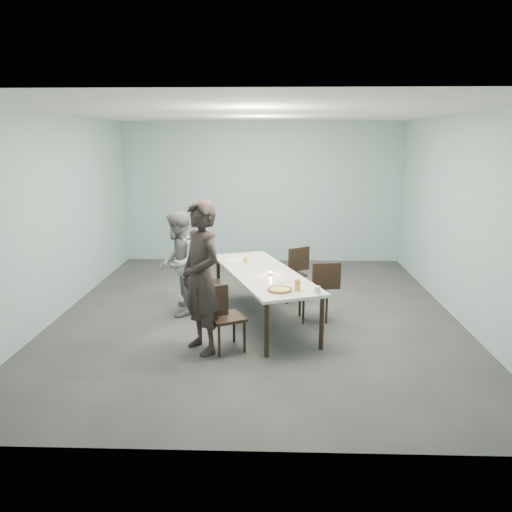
{
  "coord_description": "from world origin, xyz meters",
  "views": [
    {
      "loc": [
        0.23,
        -7.31,
        2.63
      ],
      "look_at": [
        0.0,
        -0.36,
        1.0
      ],
      "focal_mm": 35.0,
      "sensor_mm": 36.0,
      "label": 1
    }
  ],
  "objects_px": {
    "diner_near": "(201,278)",
    "amber_tumbler": "(245,261)",
    "beer_glass": "(297,285)",
    "tealight": "(271,274)",
    "pizza": "(280,290)",
    "chair_far_left": "(202,280)",
    "chair_far_right": "(294,270)",
    "table": "(263,276)",
    "side_plate": "(284,281)",
    "water_tumbler": "(317,290)",
    "chair_near_left": "(221,313)",
    "diner_far": "(178,264)",
    "chair_near_right": "(319,287)"
  },
  "relations": [
    {
      "from": "chair_far_left",
      "to": "beer_glass",
      "type": "xyz_separation_m",
      "value": [
        1.41,
        -1.35,
        0.32
      ]
    },
    {
      "from": "table",
      "to": "amber_tumbler",
      "type": "bearing_deg",
      "value": 118.98
    },
    {
      "from": "pizza",
      "to": "chair_far_left",
      "type": "bearing_deg",
      "value": 130.89
    },
    {
      "from": "chair_far_right",
      "to": "water_tumbler",
      "type": "height_order",
      "value": "chair_far_right"
    },
    {
      "from": "diner_near",
      "to": "amber_tumbler",
      "type": "relative_size",
      "value": 24.0
    },
    {
      "from": "beer_glass",
      "to": "water_tumbler",
      "type": "height_order",
      "value": "beer_glass"
    },
    {
      "from": "chair_far_right",
      "to": "water_tumbler",
      "type": "xyz_separation_m",
      "value": [
        0.21,
        -2.09,
        0.29
      ]
    },
    {
      "from": "amber_tumbler",
      "to": "table",
      "type": "bearing_deg",
      "value": -61.02
    },
    {
      "from": "pizza",
      "to": "side_plate",
      "type": "height_order",
      "value": "pizza"
    },
    {
      "from": "pizza",
      "to": "amber_tumbler",
      "type": "distance_m",
      "value": 1.55
    },
    {
      "from": "table",
      "to": "diner_far",
      "type": "xyz_separation_m",
      "value": [
        -1.29,
        0.27,
        0.1
      ]
    },
    {
      "from": "chair_far_left",
      "to": "water_tumbler",
      "type": "distance_m",
      "value": 2.22
    },
    {
      "from": "side_plate",
      "to": "beer_glass",
      "type": "distance_m",
      "value": 0.48
    },
    {
      "from": "diner_near",
      "to": "water_tumbler",
      "type": "bearing_deg",
      "value": 54.46
    },
    {
      "from": "tealight",
      "to": "table",
      "type": "bearing_deg",
      "value": 122.16
    },
    {
      "from": "diner_far",
      "to": "chair_far_right",
      "type": "bearing_deg",
      "value": 112.39
    },
    {
      "from": "pizza",
      "to": "chair_far_right",
      "type": "bearing_deg",
      "value": 82.6
    },
    {
      "from": "side_plate",
      "to": "water_tumbler",
      "type": "bearing_deg",
      "value": -53.06
    },
    {
      "from": "chair_far_left",
      "to": "pizza",
      "type": "bearing_deg",
      "value": -58.29
    },
    {
      "from": "chair_far_left",
      "to": "diner_near",
      "type": "relative_size",
      "value": 0.45
    },
    {
      "from": "chair_far_left",
      "to": "chair_near_right",
      "type": "bearing_deg",
      "value": -20.58
    },
    {
      "from": "beer_glass",
      "to": "tealight",
      "type": "relative_size",
      "value": 2.68
    },
    {
      "from": "amber_tumbler",
      "to": "chair_near_left",
      "type": "bearing_deg",
      "value": -97.9
    },
    {
      "from": "diner_near",
      "to": "table",
      "type": "bearing_deg",
      "value": 107.38
    },
    {
      "from": "diner_near",
      "to": "tealight",
      "type": "xyz_separation_m",
      "value": [
        0.85,
        0.92,
        -0.19
      ]
    },
    {
      "from": "chair_far_left",
      "to": "chair_far_right",
      "type": "xyz_separation_m",
      "value": [
        1.45,
        0.64,
        0.0
      ]
    },
    {
      "from": "chair_far_right",
      "to": "diner_near",
      "type": "height_order",
      "value": "diner_near"
    },
    {
      "from": "chair_far_left",
      "to": "water_tumbler",
      "type": "bearing_deg",
      "value": -50.32
    },
    {
      "from": "diner_near",
      "to": "side_plate",
      "type": "bearing_deg",
      "value": 82.01
    },
    {
      "from": "chair_near_left",
      "to": "diner_far",
      "type": "xyz_separation_m",
      "value": [
        -0.78,
        1.37,
        0.29
      ]
    },
    {
      "from": "table",
      "to": "tealight",
      "type": "bearing_deg",
      "value": -57.84
    },
    {
      "from": "table",
      "to": "amber_tumbler",
      "type": "distance_m",
      "value": 0.6
    },
    {
      "from": "chair_near_right",
      "to": "amber_tumbler",
      "type": "bearing_deg",
      "value": -27.72
    },
    {
      "from": "chair_far_left",
      "to": "side_plate",
      "type": "relative_size",
      "value": 4.83
    },
    {
      "from": "table",
      "to": "beer_glass",
      "type": "relative_size",
      "value": 18.34
    },
    {
      "from": "chair_far_right",
      "to": "diner_near",
      "type": "bearing_deg",
      "value": 25.6
    },
    {
      "from": "water_tumbler",
      "to": "tealight",
      "type": "xyz_separation_m",
      "value": [
        -0.59,
        0.84,
        -0.02
      ]
    },
    {
      "from": "water_tumbler",
      "to": "chair_far_left",
      "type": "bearing_deg",
      "value": 138.87
    },
    {
      "from": "beer_glass",
      "to": "chair_near_left",
      "type": "bearing_deg",
      "value": -169.87
    },
    {
      "from": "amber_tumbler",
      "to": "diner_near",
      "type": "bearing_deg",
      "value": -105.82
    },
    {
      "from": "chair_near_right",
      "to": "pizza",
      "type": "xyz_separation_m",
      "value": [
        -0.59,
        -1.01,
        0.27
      ]
    },
    {
      "from": "pizza",
      "to": "tealight",
      "type": "bearing_deg",
      "value": 98.8
    },
    {
      "from": "chair_far_right",
      "to": "diner_far",
      "type": "bearing_deg",
      "value": -10.55
    },
    {
      "from": "chair_near_left",
      "to": "tealight",
      "type": "bearing_deg",
      "value": 28.99
    },
    {
      "from": "chair_near_right",
      "to": "diner_near",
      "type": "relative_size",
      "value": 0.45
    },
    {
      "from": "chair_far_left",
      "to": "chair_near_left",
      "type": "bearing_deg",
      "value": -82.82
    },
    {
      "from": "chair_near_right",
      "to": "beer_glass",
      "type": "distance_m",
      "value": 1.11
    },
    {
      "from": "table",
      "to": "side_plate",
      "type": "relative_size",
      "value": 15.28
    },
    {
      "from": "chair_near_right",
      "to": "side_plate",
      "type": "xyz_separation_m",
      "value": [
        -0.53,
        -0.55,
        0.25
      ]
    },
    {
      "from": "chair_near_left",
      "to": "water_tumbler",
      "type": "xyz_separation_m",
      "value": [
        1.21,
        0.08,
        0.29
      ]
    }
  ]
}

